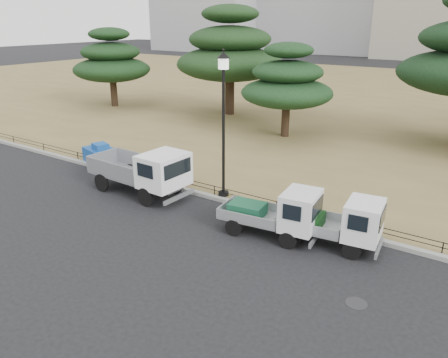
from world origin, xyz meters
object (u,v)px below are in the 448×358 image
Objects in this scene: truck_kei_rear at (337,222)px; tarp_pile at (100,154)px; truck_kei_front at (277,213)px; street_lamp at (223,102)px; truck_large at (143,169)px.

truck_kei_rear reaches higher than tarp_pile.
truck_kei_front is 2.08m from truck_kei_rear.
truck_kei_rear is 0.59× the size of street_lamp.
truck_kei_front is at bearing 0.10° from truck_large.
truck_large is 5.13m from tarp_pile.
tarp_pile is (-7.99, 0.20, -3.59)m from street_lamp.
street_lamp reaches higher than truck_kei_front.
truck_kei_front is 11.64m from tarp_pile.
truck_kei_front reaches higher than tarp_pile.
tarp_pile is at bearing 162.73° from truck_large.
truck_large reaches higher than tarp_pile.
truck_large is 6.68m from truck_kei_front.
truck_kei_front is (6.67, -0.28, -0.24)m from truck_large.
truck_large is at bearing 171.06° from truck_kei_front.
truck_large is at bearing -154.50° from street_lamp.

